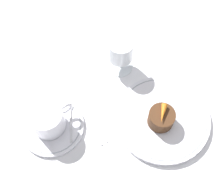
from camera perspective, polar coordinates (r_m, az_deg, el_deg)
ground_plane at (r=0.78m, az=6.49°, el=-2.92°), size 3.00×3.00×0.00m
dinner_plate at (r=0.77m, az=9.20°, el=-4.08°), size 0.23×0.23×0.01m
saucer at (r=0.77m, az=-10.88°, el=-5.44°), size 0.15×0.15×0.01m
coffee_cup at (r=0.74m, az=-11.71°, el=-4.20°), size 0.11×0.08×0.07m
spoon at (r=0.77m, az=-7.62°, el=-3.80°), size 0.06×0.09×0.00m
wine_glass at (r=0.79m, az=1.60°, el=8.07°), size 0.07×0.07×0.10m
fork at (r=0.74m, az=-0.59°, el=-10.01°), size 0.03×0.18×0.01m
dessert_cake at (r=0.74m, az=8.99°, el=-4.00°), size 0.06×0.06×0.04m
carrot_garnish at (r=0.72m, az=9.30°, el=-3.13°), size 0.04×0.04×0.01m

